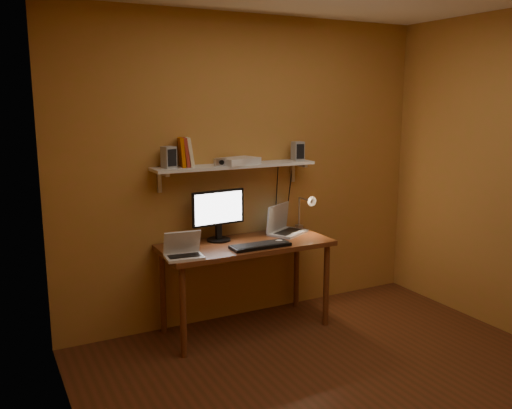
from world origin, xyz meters
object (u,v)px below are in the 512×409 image
speaker_right (298,151)px  router (238,161)px  shelf_camera (220,162)px  desk_lamp (306,208)px  keyboard (260,246)px  speaker_left (169,157)px  wall_shelf (235,166)px  mouse (279,242)px  monitor (218,213)px  netbook (183,250)px  laptop (283,226)px  desk (246,253)px

speaker_right → router: speaker_right is taller
shelf_camera → desk_lamp: bearing=-0.6°
keyboard → speaker_left: 1.00m
wall_shelf → speaker_left: (-0.57, 0.01, 0.10)m
speaker_right → shelf_camera: speaker_right is taller
wall_shelf → mouse: (0.22, -0.35, -0.59)m
monitor → netbook: size_ratio=1.59×
wall_shelf → router: size_ratio=4.36×
speaker_right → shelf_camera: size_ratio=1.53×
wall_shelf → router: 0.05m
desk_lamp → speaker_right: bearing=122.5°
laptop → wall_shelf: bearing=142.5°
speaker_right → router: 0.59m
wall_shelf → netbook: size_ratio=4.76×
speaker_left → shelf_camera: 0.42m
monitor → speaker_right: size_ratio=2.87×
monitor → desk_lamp: bearing=-7.6°
desk → desk_lamp: size_ratio=3.73×
monitor → speaker_right: (0.78, 0.04, 0.47)m
monitor → speaker_left: 0.62m
laptop → keyboard: 0.51m
speaker_left → shelf_camera: (0.41, -0.07, -0.05)m
wall_shelf → speaker_right: 0.62m
laptop → speaker_right: (0.18, 0.07, 0.64)m
monitor → shelf_camera: 0.42m
mouse → router: router is taller
mouse → desk_lamp: 0.55m
mouse → netbook: bearing=-167.7°
speaker_left → desk_lamp: bearing=-17.1°
monitor → keyboard: bearing=-63.2°
monitor → speaker_right: bearing=-2.1°
mouse → router: 0.75m
keyboard → speaker_left: (-0.61, 0.38, 0.70)m
wall_shelf → netbook: 0.89m
laptop → desk_lamp: (0.23, -0.01, 0.14)m
desk → keyboard: size_ratio=2.88×
desk → shelf_camera: bearing=139.9°
speaker_left → speaker_right: speaker_left is taller
speaker_right → laptop: bearing=-157.3°
mouse → speaker_right: speaker_right is taller
speaker_right → router: (-0.59, -0.02, -0.05)m
shelf_camera → keyboard: bearing=-57.2°
speaker_left → laptop: bearing=-17.3°
netbook → keyboard: (0.64, -0.01, -0.04)m
desk → netbook: bearing=-164.7°
desk_lamp → shelf_camera: bearing=179.4°
monitor → mouse: monitor is taller
speaker_left → router: bearing=-15.5°
speaker_right → shelf_camera: bearing=-172.5°
speaker_right → wall_shelf: bearing=-176.8°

